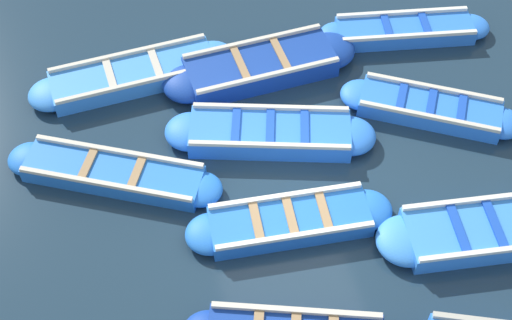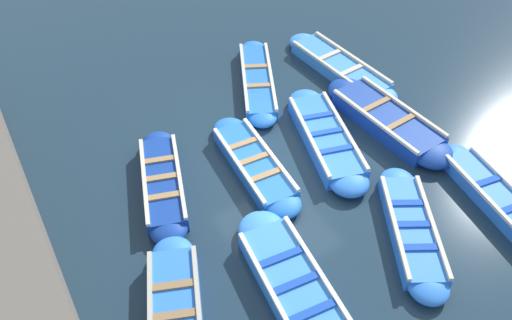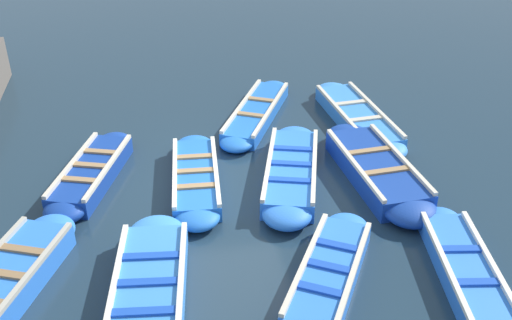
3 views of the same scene
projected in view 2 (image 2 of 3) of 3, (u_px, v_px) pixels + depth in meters
ground_plane at (280, 163)px, 11.12m from camera, size 120.00×120.00×0.00m
boat_tucked at (163, 183)px, 10.45m from camera, size 1.72×3.29×0.41m
boat_outer_left at (296, 288)px, 8.71m from camera, size 1.36×3.79×0.41m
boat_mid_row at (326, 138)px, 11.43m from camera, size 1.86×3.76×0.42m
boat_drifting at (340, 67)px, 13.43m from camera, size 1.14×3.96×0.38m
boat_bow_out at (498, 199)px, 10.18m from camera, size 1.24×3.47×0.36m
boat_stern_in at (254, 164)px, 10.88m from camera, size 1.02×3.38×0.36m
boat_far_corner at (412, 229)px, 9.63m from camera, size 2.27×3.19×0.36m
boat_inner_gap at (257, 80)px, 13.04m from camera, size 2.30×3.65×0.35m
boat_alongside at (387, 120)px, 11.85m from camera, size 1.23×3.81×0.46m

